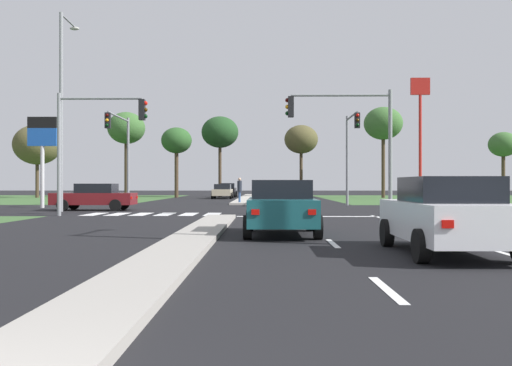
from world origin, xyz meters
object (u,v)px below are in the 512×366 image
object	(u,v)px
traffic_signal_far_left	(121,142)
pedestrian_at_median	(240,187)
car_teal_near	(281,207)
traffic_signal_near_left	(91,132)
car_maroon_seventh	(95,197)
treeline_seventh	(503,145)
fastfood_pole_sign	(420,111)
car_white_second	(447,215)
fuel_price_totem	(42,142)
treeline_third	(176,141)
traffic_signal_far_right	(351,143)
street_lamp_second	(62,101)
treeline_second	(126,129)
treeline_near	(37,145)
treeline_fourth	(220,133)
car_beige_fourth	(223,191)
treeline_sixth	(383,124)
car_black_sixth	(228,190)
treeline_fifth	(301,140)
traffic_signal_near_right	(352,129)

from	to	relation	value
traffic_signal_far_left	pedestrian_at_median	xyz separation A→B (m)	(7.66, 4.05, -2.99)
car_teal_near	traffic_signal_near_left	bearing A→B (deg)	131.22
car_maroon_seventh	treeline_seventh	distance (m)	50.17
pedestrian_at_median	fastfood_pole_sign	size ratio (longest dim) A/B	0.16
car_white_second	fastfood_pole_sign	size ratio (longest dim) A/B	0.39
fuel_price_totem	treeline_third	bearing A→B (deg)	81.29
car_teal_near	traffic_signal_far_right	distance (m)	22.21
treeline_seventh	street_lamp_second	bearing A→B (deg)	-137.66
car_teal_near	street_lamp_second	bearing A→B (deg)	129.18
traffic_signal_far_left	treeline_second	xyz separation A→B (m)	(-6.83, 29.28, 3.82)
car_teal_near	treeline_near	xyz separation A→B (m)	(-25.15, 44.76, 4.95)
traffic_signal_far_right	treeline_fourth	bearing A→B (deg)	111.42
traffic_signal_near_left	treeline_third	xyz separation A→B (m)	(-1.60, 35.75, 2.31)
car_beige_fourth	treeline_sixth	size ratio (longest dim) A/B	0.46
treeline_seventh	car_black_sixth	bearing A→B (deg)	-177.84
car_white_second	fuel_price_totem	size ratio (longest dim) A/B	0.80
treeline_sixth	car_black_sixth	bearing A→B (deg)	170.85
treeline_third	treeline_fifth	bearing A→B (deg)	11.34
car_teal_near	treeline_second	distance (m)	53.39
car_white_second	car_beige_fourth	xyz separation A→B (m)	(-7.95, 45.24, -0.06)
treeline_near	treeline_fifth	size ratio (longest dim) A/B	0.96
traffic_signal_far_left	treeline_seventh	bearing A→B (deg)	36.98
pedestrian_at_median	treeline_sixth	distance (m)	25.59
car_beige_fourth	traffic_signal_far_right	bearing A→B (deg)	116.92
car_maroon_seventh	pedestrian_at_median	size ratio (longest dim) A/B	2.53
pedestrian_at_median	car_teal_near	bearing A→B (deg)	-95.12
car_black_sixth	treeline_sixth	distance (m)	18.65
car_teal_near	treeline_second	bearing A→B (deg)	108.44
car_maroon_seventh	traffic_signal_far_right	size ratio (longest dim) A/B	0.73
treeline_second	treeline_seventh	size ratio (longest dim) A/B	1.34
pedestrian_at_median	treeline_third	world-z (taller)	treeline_third
street_lamp_second	treeline_fourth	size ratio (longest dim) A/B	1.14
treeline_third	car_maroon_seventh	bearing A→B (deg)	-89.83
car_beige_fourth	treeline_second	distance (m)	16.91
car_teal_near	fuel_price_totem	distance (m)	23.48
traffic_signal_near_left	pedestrian_at_median	xyz separation A→B (m)	(6.19, 15.33, -2.63)
fuel_price_totem	traffic_signal_far_left	bearing A→B (deg)	30.09
treeline_fifth	treeline_sixth	xyz separation A→B (m)	(8.64, -3.37, 1.43)
car_beige_fourth	traffic_signal_near_right	distance (m)	32.46
treeline_fifth	traffic_signal_near_left	bearing A→B (deg)	-107.63
treeline_second	treeline_fourth	size ratio (longest dim) A/B	1.07
fastfood_pole_sign	traffic_signal_far_right	bearing A→B (deg)	-119.54
car_maroon_seventh	treeline_fifth	xyz separation A→B (m)	(13.76, 32.95, 5.78)
car_maroon_seventh	treeline_second	size ratio (longest dim) A/B	0.45
traffic_signal_far_right	traffic_signal_far_left	distance (m)	15.21
traffic_signal_far_left	treeline_sixth	distance (m)	32.93
traffic_signal_far_right	treeline_sixth	distance (m)	24.84
treeline_fourth	fuel_price_totem	bearing A→B (deg)	-105.81
car_white_second	treeline_seventh	world-z (taller)	treeline_seventh
traffic_signal_far_left	fuel_price_totem	distance (m)	4.92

